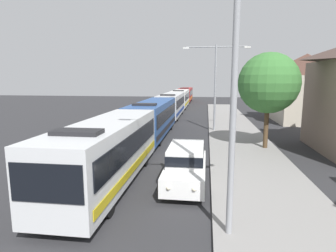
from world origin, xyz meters
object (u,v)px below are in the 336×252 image
at_px(bus_lead, 109,149).
at_px(bus_middle, 171,104).
at_px(streetlamp_mid, 215,78).
at_px(white_suv, 186,164).
at_px(bus_fourth_in_line, 180,98).
at_px(bus_second_in_line, 154,117).
at_px(streetlamp_near, 235,62).
at_px(roadside_tree, 269,83).
at_px(bus_rear, 186,94).

distance_m(bus_lead, bus_middle, 24.46).
relative_size(bus_middle, streetlamp_mid, 1.49).
bearing_deg(white_suv, bus_lead, -175.02).
bearing_deg(bus_fourth_in_line, streetlamp_mid, -76.50).
bearing_deg(bus_second_in_line, streetlamp_near, -71.03).
relative_size(bus_fourth_in_line, white_suv, 2.29).
bearing_deg(bus_middle, bus_lead, -90.00).
xyz_separation_m(white_suv, roadside_tree, (5.15, 7.56, 3.70)).
xyz_separation_m(streetlamp_mid, roadside_tree, (3.45, -6.76, -0.36)).
bearing_deg(bus_rear, streetlamp_mid, -81.30).
relative_size(white_suv, streetlamp_mid, 0.62).
distance_m(streetlamp_near, roadside_tree, 12.47).
distance_m(bus_rear, streetlamp_near, 54.40).
height_order(bus_second_in_line, roadside_tree, roadside_tree).
xyz_separation_m(bus_middle, white_suv, (3.70, -24.14, -0.66)).
distance_m(bus_fourth_in_line, streetlamp_mid, 23.37).
xyz_separation_m(bus_lead, streetlamp_near, (5.40, -4.07, 3.81)).
relative_size(bus_second_in_line, streetlamp_mid, 1.49).
xyz_separation_m(bus_rear, white_suv, (3.70, -49.60, -0.66)).
bearing_deg(bus_rear, streetlamp_near, -84.29).
bearing_deg(white_suv, roadside_tree, 55.77).
bearing_deg(bus_lead, streetlamp_near, -37.02).
distance_m(bus_lead, white_suv, 3.77).
xyz_separation_m(bus_lead, streetlamp_mid, (5.40, 14.65, 3.40)).
bearing_deg(bus_second_in_line, bus_fourth_in_line, 90.00).
height_order(bus_middle, roadside_tree, roadside_tree).
height_order(bus_second_in_line, bus_fourth_in_line, same).
height_order(bus_fourth_in_line, streetlamp_mid, streetlamp_mid).
relative_size(bus_lead, roadside_tree, 1.59).
height_order(bus_rear, streetlamp_near, streetlamp_near).
distance_m(bus_fourth_in_line, white_suv, 37.00).
relative_size(streetlamp_near, streetlamp_mid, 1.10).
xyz_separation_m(bus_rear, streetlamp_near, (5.40, -53.99, 3.80)).
bearing_deg(bus_second_in_line, bus_lead, -90.00).
distance_m(bus_middle, bus_fourth_in_line, 12.67).
distance_m(bus_middle, streetlamp_near, 29.29).
bearing_deg(streetlamp_mid, bus_second_in_line, -150.82).
distance_m(white_suv, roadside_tree, 9.87).
distance_m(bus_middle, bus_rear, 25.46).
height_order(bus_second_in_line, streetlamp_mid, streetlamp_mid).
height_order(bus_fourth_in_line, white_suv, bus_fourth_in_line).
distance_m(streetlamp_near, streetlamp_mid, 18.72).
xyz_separation_m(bus_middle, streetlamp_near, (5.40, -28.53, 3.80)).
relative_size(bus_middle, streetlamp_near, 1.35).
relative_size(bus_lead, white_suv, 2.14).
height_order(white_suv, roadside_tree, roadside_tree).
relative_size(streetlamp_near, roadside_tree, 1.32).
bearing_deg(streetlamp_near, bus_lead, 142.98).
height_order(bus_middle, streetlamp_mid, streetlamp_mid).
height_order(bus_lead, bus_fourth_in_line, same).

